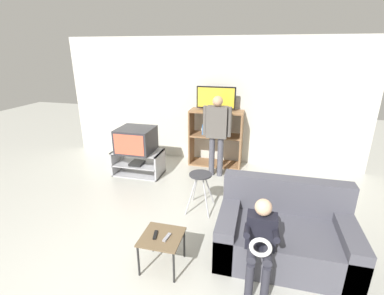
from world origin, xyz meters
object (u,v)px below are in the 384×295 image
at_px(media_shelf, 216,138).
at_px(television_flat, 216,99).
at_px(couch, 284,234).
at_px(person_standing_adult, 217,129).
at_px(folding_stool, 200,181).
at_px(remote_control_white, 167,237).
at_px(tv_stand, 138,163).
at_px(snack_table, 162,240).
at_px(person_seated_child, 261,239).
at_px(television_main, 136,140).
at_px(remote_control_black, 155,235).

relative_size(media_shelf, television_flat, 1.50).
relative_size(couch, person_standing_adult, 0.98).
relative_size(folding_stool, remote_control_white, 4.17).
height_order(tv_stand, snack_table, tv_stand).
bearing_deg(couch, folding_stool, 148.01).
bearing_deg(media_shelf, snack_table, -91.24).
distance_m(media_shelf, snack_table, 3.11).
bearing_deg(folding_stool, person_seated_child, -54.89).
height_order(television_flat, person_standing_adult, television_flat).
bearing_deg(television_main, remote_control_black, -60.67).
distance_m(television_main, remote_control_black, 2.59).
distance_m(television_flat, remote_control_white, 3.27).
bearing_deg(tv_stand, folding_stool, -33.14).
relative_size(folding_stool, remote_control_black, 4.17).
height_order(remote_control_black, person_standing_adult, person_standing_adult).
bearing_deg(folding_stool, tv_stand, 146.86).
bearing_deg(remote_control_black, couch, 9.38).
bearing_deg(person_seated_child, television_flat, 107.96).
xyz_separation_m(snack_table, remote_control_white, (0.07, -0.02, 0.06)).
xyz_separation_m(television_flat, folding_stool, (0.10, -1.82, -0.92)).
bearing_deg(television_flat, person_standing_adult, -77.11).
bearing_deg(media_shelf, television_main, -148.37).
relative_size(television_main, remote_control_white, 4.60).
distance_m(media_shelf, couch, 2.87).
xyz_separation_m(television_flat, remote_control_black, (-0.12, -3.11, -0.99)).
height_order(remote_control_black, person_seated_child, person_seated_child).
xyz_separation_m(television_flat, person_seated_child, (1.01, -3.10, -0.83)).
bearing_deg(media_shelf, television_flat, 162.66).
xyz_separation_m(folding_stool, person_standing_adult, (0.02, 1.27, 0.46)).
distance_m(television_main, couch, 3.18).
height_order(media_shelf, folding_stool, media_shelf).
bearing_deg(remote_control_white, person_seated_child, 9.77).
relative_size(television_flat, folding_stool, 1.31).
xyz_separation_m(tv_stand, person_standing_adult, (1.49, 0.32, 0.71)).
xyz_separation_m(television_main, couch, (2.67, -1.69, -0.43)).
xyz_separation_m(tv_stand, couch, (2.65, -1.70, 0.05)).
bearing_deg(person_seated_child, person_standing_adult, 109.00).
bearing_deg(snack_table, television_main, 120.79).
bearing_deg(person_standing_adult, person_seated_child, -71.00).
relative_size(television_main, snack_table, 1.48).
bearing_deg(television_main, remote_control_white, -58.14).
bearing_deg(couch, person_standing_adult, 120.01).
xyz_separation_m(remote_control_white, person_seated_child, (0.99, 0.02, 0.16)).
xyz_separation_m(television_main, snack_table, (1.33, -2.23, -0.35)).
bearing_deg(folding_stool, television_main, 147.33).
height_order(television_flat, snack_table, television_flat).
height_order(television_main, remote_control_black, television_main).
distance_m(media_shelf, remote_control_black, 3.11).
xyz_separation_m(media_shelf, television_flat, (-0.02, 0.01, 0.80)).
distance_m(remote_control_white, person_standing_adult, 2.63).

